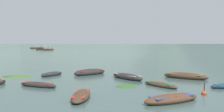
% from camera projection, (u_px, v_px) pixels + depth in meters
% --- Properties ---
extents(ground_plane, '(6000.00, 6000.00, 0.00)m').
position_uv_depth(ground_plane, '(128.00, 44.00, 1501.89)').
color(ground_plane, '#425B56').
extents(mountain_2, '(1877.13, 1877.13, 572.84)m').
position_uv_depth(mountain_2, '(75.00, 15.00, 2442.70)').
color(mountain_2, slate).
rests_on(mountain_2, ground).
extents(mountain_3, '(1382.98, 1382.98, 520.99)m').
position_uv_depth(mountain_3, '(162.00, 18.00, 2531.09)').
color(mountain_3, '#56665B').
rests_on(mountain_3, ground).
extents(rowboat_0, '(4.66, 3.65, 0.74)m').
position_uv_depth(rowboat_0, '(185.00, 76.00, 24.58)').
color(rowboat_0, '#4C3323').
rests_on(rowboat_0, ground).
extents(rowboat_1, '(1.26, 3.93, 0.51)m').
position_uv_depth(rowboat_1, '(81.00, 96.00, 15.76)').
color(rowboat_1, '#4C3323').
rests_on(rowboat_1, ground).
extents(rowboat_4, '(2.22, 3.26, 0.51)m').
position_uv_depth(rowboat_4, '(52.00, 74.00, 26.72)').
color(rowboat_4, '#2D2826').
rests_on(rowboat_4, ground).
extents(rowboat_5, '(3.96, 3.98, 0.80)m').
position_uv_depth(rowboat_5, '(90.00, 72.00, 27.59)').
color(rowboat_5, '#2D2826').
rests_on(rowboat_5, ground).
extents(rowboat_7, '(3.67, 2.05, 0.49)m').
position_uv_depth(rowboat_7, '(38.00, 85.00, 19.89)').
color(rowboat_7, '#2D2826').
rests_on(rowboat_7, ground).
extents(rowboat_8, '(2.97, 3.35, 0.41)m').
position_uv_depth(rowboat_8, '(160.00, 85.00, 20.08)').
color(rowboat_8, '#4C3323').
rests_on(rowboat_8, ground).
extents(rowboat_9, '(4.06, 3.15, 0.60)m').
position_uv_depth(rowboat_9, '(172.00, 99.00, 14.74)').
color(rowboat_9, brown).
rests_on(rowboat_9, ground).
extents(rowboat_11, '(3.78, 4.34, 0.66)m').
position_uv_depth(rowboat_11, '(127.00, 77.00, 24.33)').
color(rowboat_11, '#2D2826').
rests_on(rowboat_11, ground).
extents(ferry_0, '(7.81, 3.01, 2.54)m').
position_uv_depth(ferry_0, '(37.00, 48.00, 156.25)').
color(ferry_0, '#2D2826').
rests_on(ferry_0, ground).
extents(ferry_1, '(9.40, 6.06, 2.54)m').
position_uv_depth(ferry_1, '(45.00, 49.00, 121.27)').
color(ferry_1, '#4C3323').
rests_on(ferry_1, ground).
extents(mooring_buoy, '(0.38, 0.38, 0.92)m').
position_uv_depth(mooring_buoy, '(204.00, 93.00, 16.85)').
color(mooring_buoy, '#DB4C1E').
rests_on(mooring_buoy, ground).
extents(weed_patch_0, '(2.32, 2.47, 0.14)m').
position_uv_depth(weed_patch_0, '(127.00, 86.00, 20.07)').
color(weed_patch_0, '#38662D').
rests_on(weed_patch_0, ground).
extents(weed_patch_3, '(3.22, 3.09, 0.14)m').
position_uv_depth(weed_patch_3, '(20.00, 77.00, 25.56)').
color(weed_patch_3, '#477033').
rests_on(weed_patch_3, ground).
extents(weed_patch_6, '(1.49, 1.66, 0.14)m').
position_uv_depth(weed_patch_6, '(9.00, 77.00, 25.90)').
color(weed_patch_6, '#2D5628').
rests_on(weed_patch_6, ground).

